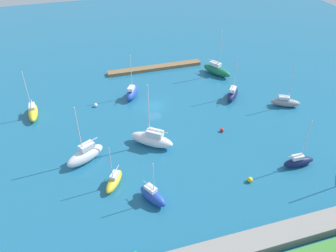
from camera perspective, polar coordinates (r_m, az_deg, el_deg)
water at (r=69.56m, az=-2.27°, el=3.38°), size 160.00×160.00×0.00m
pier_dock at (r=83.73m, az=-2.20°, el=9.64°), size 22.83×2.06×0.73m
breakwater at (r=44.83m, az=10.24°, el=-19.63°), size 60.59×3.07×1.57m
sailboat_navy_center_basin at (r=58.50m, az=20.88°, el=-5.52°), size 5.27×1.67×8.80m
sailboat_blue_far_north at (r=72.14m, az=-5.99°, el=5.54°), size 4.30×5.50×9.42m
sailboat_white_east_end at (r=56.85m, az=-13.59°, el=-4.67°), size 6.89×5.15×10.57m
sailboat_yellow_far_south at (r=52.29m, az=-8.96°, el=-9.01°), size 3.91×4.92×7.40m
sailboat_green_by_breakwater at (r=81.66m, az=8.10°, el=9.24°), size 5.50×7.50×10.76m
sailboat_gray_west_end at (r=72.88m, az=18.92°, el=3.79°), size 5.88×4.14×9.00m
sailboat_navy_off_beacon at (r=72.75m, az=10.71°, el=5.32°), size 4.92×5.56×9.14m
sailboat_blue_outer_mooring at (r=49.37m, az=-2.55°, el=-11.49°), size 3.85×5.09×7.32m
sailboat_white_near_pier at (r=58.51m, az=-2.69°, el=-2.18°), size 7.51×6.68×11.73m
sailboat_yellow_lone_north at (r=70.73m, az=-21.54°, el=2.20°), size 1.75×6.16×9.81m
mooring_buoy_red at (r=62.89m, az=8.97°, el=-0.66°), size 0.70×0.70×0.70m
mooring_buoy_yellow at (r=53.86m, az=13.48°, el=-8.68°), size 0.84×0.84×0.84m
mooring_buoy_white at (r=70.55m, az=-11.94°, el=3.42°), size 0.75×0.75×0.75m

